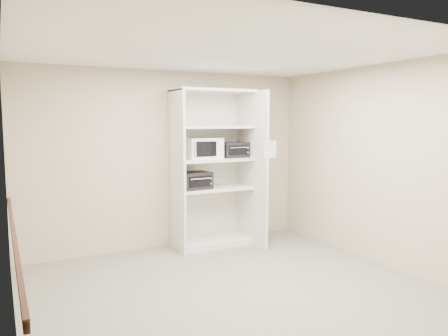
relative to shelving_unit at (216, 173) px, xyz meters
name	(u,v)px	position (x,y,z in m)	size (l,w,h in m)	color
floor	(229,288)	(-0.67, -1.70, -1.13)	(4.50, 4.00, 0.01)	slate
ceiling	(230,52)	(-0.67, -1.70, 1.57)	(4.50, 4.00, 0.01)	white
wall_back	(168,160)	(-0.67, 0.30, 0.22)	(4.50, 0.02, 2.70)	tan
wall_front	(358,203)	(-0.67, -3.70, 0.22)	(4.50, 0.02, 2.70)	tan
wall_left	(9,187)	(-2.92, -1.70, 0.22)	(0.02, 4.00, 2.70)	tan
wall_right	(374,164)	(1.58, -1.70, 0.22)	(0.02, 4.00, 2.70)	tan
shelving_unit	(216,173)	(0.00, 0.00, 0.00)	(1.24, 0.92, 2.42)	white
microwave	(203,148)	(-0.19, 0.05, 0.40)	(0.52, 0.40, 0.31)	white
toaster_oven_upper	(233,150)	(0.31, 0.00, 0.36)	(0.42, 0.31, 0.24)	black
toaster_oven_lower	(195,180)	(-0.37, -0.03, -0.08)	(0.46, 0.35, 0.26)	black
paper_sign	(270,149)	(0.59, -0.63, 0.39)	(0.20, 0.01, 0.25)	white
chair_rail	(14,236)	(-2.89, -1.70, -0.23)	(0.04, 3.98, 0.08)	#341C11
wall_poster	(7,162)	(-2.90, -1.03, 0.39)	(0.01, 0.19, 0.26)	white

